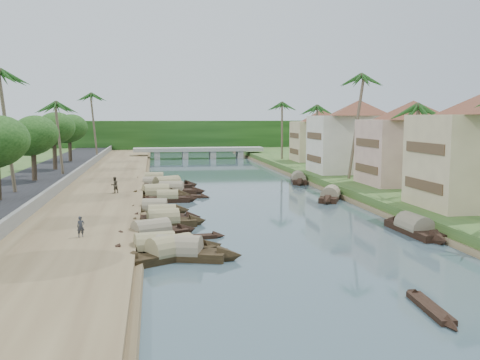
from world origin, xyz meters
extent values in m
plane|color=#394E56|center=(0.00, 0.00, 0.00)|extent=(220.00, 220.00, 0.00)
cube|color=brown|center=(-16.00, 20.00, 0.40)|extent=(10.00, 180.00, 0.80)
cube|color=#2B4D1F|center=(19.00, 20.00, 0.60)|extent=(16.00, 180.00, 1.20)
cube|color=black|center=(-24.50, 20.00, 0.70)|extent=(8.00, 180.00, 1.40)
cube|color=slate|center=(-20.20, 20.00, 1.35)|extent=(0.40, 180.00, 1.10)
cube|color=black|center=(0.00, 95.00, 4.00)|extent=(120.00, 4.00, 8.00)
cube|color=black|center=(0.00, 100.00, 4.00)|extent=(120.00, 4.00, 8.00)
cube|color=black|center=(0.00, 105.00, 4.00)|extent=(120.00, 4.00, 8.00)
cube|color=gray|center=(0.00, 72.00, 2.00)|extent=(28.00, 4.00, 0.80)
cube|color=gray|center=(-9.00, 72.00, 0.90)|extent=(1.20, 3.50, 1.80)
cube|color=gray|center=(-3.00, 72.00, 0.90)|extent=(1.20, 3.50, 1.80)
cube|color=gray|center=(3.00, 72.00, 0.90)|extent=(1.20, 3.50, 1.80)
cube|color=gray|center=(9.00, 72.00, 0.90)|extent=(1.20, 3.50, 1.80)
cube|color=#4E3924|center=(12.95, -2.00, 3.20)|extent=(0.10, 6.40, 0.90)
cube|color=#4E3924|center=(12.95, -2.00, 6.40)|extent=(0.10, 6.40, 0.90)
cube|color=#D5AD96|center=(20.00, 14.00, 4.95)|extent=(11.00, 8.00, 7.50)
pyramid|color=brown|center=(20.00, 14.00, 9.80)|extent=(14.11, 14.11, 2.20)
cube|color=#4E3924|center=(14.45, 14.00, 3.08)|extent=(0.10, 6.40, 0.90)
cube|color=#4E3924|center=(14.45, 14.00, 6.08)|extent=(0.10, 6.40, 0.90)
cube|color=silver|center=(19.00, 28.00, 5.20)|extent=(13.00, 8.00, 8.00)
pyramid|color=brown|center=(19.00, 28.00, 10.30)|extent=(15.59, 15.59, 2.20)
cube|color=#4E3924|center=(12.45, 28.00, 3.20)|extent=(0.10, 6.40, 0.90)
cube|color=#4E3924|center=(12.45, 28.00, 6.40)|extent=(0.10, 6.40, 0.90)
cube|color=#D2BC8C|center=(20.00, 48.00, 4.70)|extent=(10.00, 7.00, 7.00)
pyramid|color=brown|center=(20.00, 48.00, 9.30)|extent=(12.62, 12.62, 2.20)
cube|color=#4E3924|center=(14.95, 48.00, 2.95)|extent=(0.10, 5.60, 0.90)
cube|color=#4E3924|center=(14.95, 48.00, 5.75)|extent=(0.10, 5.60, 0.90)
cube|color=black|center=(-8.32, -10.74, 0.20)|extent=(6.31, 3.53, 0.70)
cone|color=black|center=(-5.11, -11.70, 0.28)|extent=(2.14, 2.11, 1.88)
cone|color=black|center=(-11.52, -9.78, 0.28)|extent=(2.14, 2.11, 1.88)
cylinder|color=gray|center=(-8.32, -10.74, 0.58)|extent=(4.97, 3.19, 1.95)
cube|color=black|center=(-9.82, -9.66, 0.20)|extent=(5.60, 2.73, 0.70)
cone|color=black|center=(-6.88, -9.20, 0.28)|extent=(1.82, 1.95, 1.89)
cone|color=black|center=(-12.76, -10.13, 0.28)|extent=(1.82, 1.95, 1.89)
cylinder|color=#91875C|center=(-9.82, -9.66, 0.58)|extent=(4.36, 2.61, 1.99)
cube|color=black|center=(-8.82, -10.73, 0.20)|extent=(6.14, 4.61, 0.70)
cone|color=black|center=(-5.92, -9.07, 0.28)|extent=(2.33, 2.32, 1.88)
cone|color=black|center=(-11.71, -12.39, 0.28)|extent=(2.33, 2.32, 1.88)
cylinder|color=#91875C|center=(-8.82, -10.73, 0.58)|extent=(4.95, 3.97, 1.95)
cube|color=black|center=(-10.06, -4.70, 0.20)|extent=(5.77, 3.89, 0.70)
cone|color=black|center=(-7.26, -3.44, 0.28)|extent=(2.11, 2.10, 1.77)
cone|color=black|center=(-12.87, -5.96, 0.28)|extent=(2.11, 2.10, 1.77)
cylinder|color=gray|center=(-10.06, -4.70, 0.58)|extent=(4.61, 3.41, 1.84)
cube|color=black|center=(-9.10, -0.42, 0.20)|extent=(5.54, 2.49, 0.70)
cone|color=black|center=(-6.15, -0.04, 0.28)|extent=(1.75, 1.82, 1.80)
cone|color=black|center=(-12.04, -0.81, 0.28)|extent=(1.75, 1.82, 1.80)
cylinder|color=#91875C|center=(-9.10, -0.42, 0.58)|extent=(4.29, 2.40, 1.89)
cube|color=black|center=(-9.15, 1.49, 0.20)|extent=(4.96, 2.00, 0.70)
cone|color=black|center=(-6.41, 1.54, 0.28)|extent=(1.49, 1.74, 1.86)
cone|color=black|center=(-11.88, 1.43, 0.28)|extent=(1.49, 1.74, 1.86)
cylinder|color=#91875C|center=(-9.15, 1.49, 0.58)|extent=(3.80, 2.05, 1.98)
cube|color=black|center=(-9.75, 5.71, 0.20)|extent=(4.87, 2.11, 0.70)
cone|color=black|center=(-7.13, 5.47, 0.28)|extent=(1.52, 1.64, 1.68)
cone|color=black|center=(-12.37, 5.95, 0.28)|extent=(1.52, 1.64, 1.68)
cylinder|color=gray|center=(-9.75, 5.71, 0.58)|extent=(3.76, 2.08, 1.76)
cube|color=black|center=(-8.39, 12.48, 0.20)|extent=(4.73, 1.57, 0.70)
cone|color=black|center=(-5.77, 12.43, 0.28)|extent=(1.38, 1.36, 1.48)
cone|color=black|center=(-11.00, 12.53, 0.28)|extent=(1.38, 1.36, 1.48)
cylinder|color=#91875C|center=(-8.39, 12.48, 0.58)|extent=(3.62, 1.61, 1.54)
cube|color=black|center=(-9.42, 15.24, 0.20)|extent=(5.55, 2.26, 0.70)
cone|color=black|center=(-6.38, 15.11, 0.28)|extent=(1.68, 1.90, 2.01)
cone|color=black|center=(-12.46, 15.36, 0.28)|extent=(1.68, 1.90, 2.01)
cylinder|color=#91875C|center=(-9.42, 15.24, 0.58)|extent=(4.26, 2.29, 2.12)
cube|color=black|center=(-7.78, 18.61, 0.20)|extent=(6.19, 2.79, 0.70)
cone|color=black|center=(-4.52, 18.03, 0.28)|extent=(1.95, 1.87, 1.79)
cone|color=black|center=(-11.04, 19.19, 0.28)|extent=(1.95, 1.87, 1.79)
cylinder|color=gray|center=(-7.78, 18.61, 0.58)|extent=(4.81, 2.62, 1.85)
cube|color=black|center=(-9.81, 16.75, 0.20)|extent=(5.38, 3.24, 0.70)
cone|color=black|center=(-7.13, 17.68, 0.28)|extent=(1.88, 1.90, 1.67)
cone|color=black|center=(-12.50, 15.83, 0.28)|extent=(1.88, 1.90, 1.67)
cylinder|color=#91875C|center=(-9.81, 16.75, 0.58)|extent=(4.26, 2.91, 1.74)
cube|color=black|center=(-8.18, 22.42, 0.20)|extent=(6.74, 4.75, 0.70)
cone|color=black|center=(-4.96, 23.95, 0.28)|extent=(2.54, 2.59, 2.19)
cone|color=black|center=(-11.40, 20.88, 0.28)|extent=(2.54, 2.59, 2.19)
cylinder|color=#91875C|center=(-8.18, 22.42, 0.58)|extent=(5.41, 4.18, 2.29)
cube|color=black|center=(-9.82, 24.87, 0.20)|extent=(5.74, 2.11, 0.70)
cone|color=black|center=(-6.72, 24.56, 0.28)|extent=(1.72, 1.56, 1.59)
cone|color=black|center=(-12.92, 25.18, 0.28)|extent=(1.72, 1.56, 1.59)
cylinder|color=gray|center=(-9.82, 24.87, 0.58)|extent=(4.43, 2.04, 1.62)
cube|color=black|center=(-9.75, 29.80, 0.20)|extent=(5.35, 1.86, 0.70)
cone|color=black|center=(-6.81, 29.73, 0.28)|extent=(1.57, 1.59, 1.72)
cone|color=black|center=(-12.70, 29.88, 0.28)|extent=(1.57, 1.59, 1.72)
cylinder|color=#91875C|center=(-9.75, 29.80, 0.58)|extent=(4.10, 1.90, 1.79)
cube|color=black|center=(10.13, -6.19, 0.20)|extent=(2.07, 6.59, 0.70)
cone|color=black|center=(10.00, -2.56, 0.28)|extent=(1.73, 1.90, 1.88)
cone|color=black|center=(10.25, -9.81, 0.28)|extent=(1.73, 1.90, 1.88)
cylinder|color=gray|center=(10.13, -6.19, 0.58)|extent=(2.10, 5.05, 1.93)
cube|color=black|center=(9.26, 11.22, 0.20)|extent=(4.20, 6.08, 0.70)
cone|color=black|center=(10.66, 14.16, 0.28)|extent=(2.23, 2.24, 1.86)
cone|color=black|center=(7.86, 8.29, 0.28)|extent=(2.23, 2.24, 1.86)
cylinder|color=gray|center=(9.26, 11.22, 0.58)|extent=(3.67, 4.87, 1.93)
cube|color=black|center=(10.03, 27.03, 0.20)|extent=(3.13, 6.72, 0.70)
cone|color=black|center=(10.76, 30.56, 0.28)|extent=(2.01, 2.14, 1.88)
cone|color=black|center=(9.30, 23.51, 0.28)|extent=(2.01, 2.14, 1.88)
cylinder|color=gray|center=(10.03, 27.03, 0.58)|extent=(2.89, 5.24, 1.93)
cube|color=black|center=(2.86, -21.86, 0.10)|extent=(1.07, 4.06, 0.35)
cone|color=black|center=(3.06, -19.62, 0.10)|extent=(0.81, 1.06, 0.73)
cone|color=black|center=(2.67, -24.11, 0.10)|extent=(0.81, 1.06, 0.73)
cube|color=black|center=(-7.20, -5.35, 0.10)|extent=(3.98, 1.43, 0.35)
cone|color=black|center=(-5.03, -5.03, 0.10)|extent=(1.09, 1.00, 0.87)
cone|color=black|center=(-9.36, -5.68, 0.10)|extent=(1.09, 1.00, 0.87)
cube|color=black|center=(-6.34, 15.78, 0.10)|extent=(4.36, 2.62, 0.35)
cone|color=black|center=(-4.09, 14.76, 0.10)|extent=(1.36, 1.25, 0.88)
cone|color=black|center=(-8.59, 16.80, 0.10)|extent=(1.36, 1.25, 0.88)
cylinder|color=brown|center=(16.00, 5.64, 5.71)|extent=(0.70, 0.36, 9.04)
sphere|color=#204E1A|center=(16.00, 5.64, 10.05)|extent=(3.20, 3.20, 3.20)
cylinder|color=brown|center=(15.00, 20.02, 7.79)|extent=(2.05, 0.36, 13.11)
sphere|color=#204E1A|center=(15.00, 20.02, 14.11)|extent=(3.20, 3.20, 3.20)
cylinder|color=brown|center=(16.00, 38.66, 6.01)|extent=(0.64, 0.36, 9.63)
sphere|color=#204E1A|center=(16.00, 38.66, 10.63)|extent=(3.20, 3.20, 3.20)
cylinder|color=brown|center=(-24.00, 12.66, 7.55)|extent=(1.40, 0.36, 12.29)
sphere|color=#204E1A|center=(-24.00, 12.66, 13.46)|extent=(3.20, 3.20, 3.20)
cylinder|color=brown|center=(-22.00, 30.11, 6.18)|extent=(1.03, 0.36, 9.56)
sphere|color=#204E1A|center=(-22.00, 30.11, 10.77)|extent=(3.20, 3.20, 3.20)
cylinder|color=brown|center=(14.00, 53.08, 6.44)|extent=(0.44, 0.36, 10.49)
sphere|color=#204E1A|center=(14.00, 53.08, 11.48)|extent=(3.20, 3.20, 3.20)
cylinder|color=brown|center=(-20.50, 60.00, 7.43)|extent=(1.27, 0.36, 12.05)
sphere|color=#204E1A|center=(-20.50, 60.00, 13.22)|extent=(3.20, 3.20, 3.20)
cylinder|color=#413525|center=(-24.00, 22.92, 3.20)|extent=(0.60, 0.60, 3.69)
ellipsoid|color=black|center=(-24.00, 22.92, 6.73)|extent=(5.35, 5.35, 4.40)
cylinder|color=#413525|center=(-24.00, 36.82, 3.37)|extent=(0.60, 0.60, 4.03)
ellipsoid|color=black|center=(-24.00, 36.82, 7.22)|extent=(5.39, 5.39, 4.43)
cylinder|color=#413525|center=(-24.00, 51.48, 3.28)|extent=(0.60, 0.60, 3.85)
ellipsoid|color=black|center=(-24.00, 51.48, 6.96)|extent=(5.45, 5.45, 4.48)
cylinder|color=#413525|center=(24.00, 30.19, 3.17)|extent=(0.60, 0.60, 4.02)
ellipsoid|color=black|center=(24.00, 30.19, 7.01)|extent=(5.01, 5.01, 4.12)
imported|color=#2A2C32|center=(-14.82, -6.93, 1.52)|extent=(0.61, 0.50, 1.44)
imported|color=#373226|center=(-14.03, 14.62, 1.69)|extent=(1.09, 1.07, 1.77)
camera|label=1|loc=(-9.80, -44.25, 9.01)|focal=40.00mm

